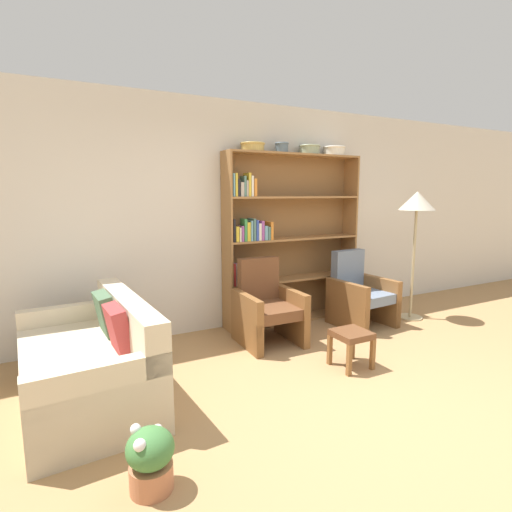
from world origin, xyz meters
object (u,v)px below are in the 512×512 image
at_px(bookshelf, 281,243).
at_px(bowl_stoneware, 310,149).
at_px(bowl_copper, 334,151).
at_px(armchair_cushioned, 359,294).
at_px(couch, 91,364).
at_px(footstool, 351,338).
at_px(potted_plant, 150,458).
at_px(floor_lamp, 417,207).
at_px(bowl_slate, 253,146).
at_px(bowl_cream, 282,147).
at_px(armchair_leather, 267,308).

distance_m(bookshelf, bowl_stoneware, 1.25).
distance_m(bowl_stoneware, bowl_copper, 0.39).
xyz_separation_m(bowl_stoneware, armchair_cushioned, (0.44, -0.53, -1.82)).
distance_m(couch, footstool, 2.33).
height_order(footstool, potted_plant, potted_plant).
xyz_separation_m(bookshelf, couch, (-2.39, -1.02, -0.73)).
xyz_separation_m(floor_lamp, potted_plant, (-3.83, -1.57, -1.29)).
relative_size(bookshelf, potted_plant, 5.67).
height_order(bowl_slate, potted_plant, bowl_slate).
xyz_separation_m(bowl_cream, footstool, (-0.10, -1.49, -1.93)).
relative_size(bowl_copper, couch, 0.17).
height_order(bowl_slate, bowl_stoneware, bowl_stoneware).
bearing_deg(bowl_stoneware, bowl_slate, 180.00).
relative_size(bowl_stoneware, bowl_copper, 0.92).
bearing_deg(footstool, bowl_slate, 101.42).
relative_size(bookshelf, bowl_stoneware, 7.91).
height_order(armchair_leather, armchair_cushioned, same).
distance_m(bowl_cream, armchair_cushioned, 2.08).
relative_size(bowl_slate, potted_plant, 0.79).
bearing_deg(bowl_copper, bowl_stoneware, 180.00).
relative_size(couch, armchair_leather, 1.83).
bearing_deg(bowl_stoneware, floor_lamp, -28.40).
bearing_deg(floor_lamp, armchair_cushioned, 170.32).
bearing_deg(bowl_cream, bowl_stoneware, 0.00).
xyz_separation_m(bowl_cream, potted_plant, (-2.19, -2.23, -2.02)).
xyz_separation_m(couch, floor_lamp, (4.02, 0.33, 1.19)).
xyz_separation_m(bowl_stoneware, armchair_leather, (-0.91, -0.53, -1.82)).
xyz_separation_m(bowl_copper, footstool, (-0.90, -1.49, -1.93)).
relative_size(bookshelf, footstool, 5.99).
height_order(bowl_cream, armchair_cushioned, bowl_cream).
relative_size(armchair_cushioned, potted_plant, 2.45).
xyz_separation_m(couch, armchair_leather, (1.88, 0.46, 0.10)).
xyz_separation_m(couch, armchair_cushioned, (3.23, 0.46, 0.10)).
bearing_deg(bookshelf, floor_lamp, -22.84).
xyz_separation_m(bowl_slate, bowl_stoneware, (0.81, 0.00, 0.01)).
relative_size(bookshelf, bowl_slate, 7.20).
distance_m(bowl_slate, armchair_cushioned, 2.27).
bearing_deg(footstool, potted_plant, -160.42).
height_order(bookshelf, floor_lamp, bookshelf).
xyz_separation_m(bowl_cream, bowl_copper, (0.80, 0.00, -0.00)).
relative_size(bookshelf, floor_lamp, 1.27).
xyz_separation_m(bowl_stoneware, bowl_copper, (0.39, 0.00, 0.00)).
xyz_separation_m(bowl_slate, couch, (-1.97, -0.99, -1.91)).
height_order(armchair_leather, floor_lamp, floor_lamp).
bearing_deg(potted_plant, bowl_stoneware, 40.66).
bearing_deg(armchair_leather, potted_plant, 46.65).
relative_size(bowl_stoneware, potted_plant, 0.72).
relative_size(bowl_slate, couch, 0.17).
height_order(bowl_stoneware, armchair_cushioned, bowl_stoneware).
height_order(bowl_stoneware, couch, bowl_stoneware).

